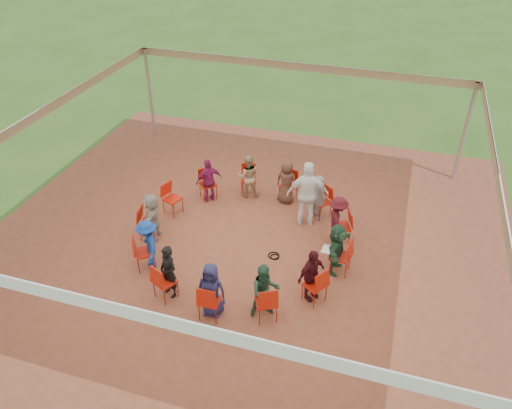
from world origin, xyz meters
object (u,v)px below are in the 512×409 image
(chair_11, at_px, (266,302))
(person_seated_6, at_px, (152,217))
(chair_1, at_px, (341,227))
(standing_person, at_px, (308,194))
(chair_10, at_px, (210,301))
(person_seated_1, at_px, (337,220))
(cable_coil, at_px, (274,256))
(person_seated_9, at_px, (211,290))
(chair_2, at_px, (321,202))
(person_seated_8, at_px, (169,272))
(chair_0, at_px, (341,257))
(person_seated_11, at_px, (311,275))
(person_seated_2, at_px, (318,197))
(chair_6, at_px, (172,199))
(chair_12, at_px, (315,285))
(person_seated_3, at_px, (287,182))
(person_seated_4, at_px, (248,176))
(chair_4, at_px, (248,180))
(person_seated_7, at_px, (148,245))
(laptop, at_px, (329,248))
(person_seated_5, at_px, (209,180))
(chair_7, at_px, (149,223))
(chair_9, at_px, (165,282))
(person_seated_0, at_px, (337,248))
(person_seated_10, at_px, (265,291))
(chair_3, at_px, (288,186))
(chair_8, at_px, (144,252))

(chair_11, distance_m, person_seated_6, 3.89)
(chair_1, distance_m, standing_person, 1.19)
(chair_11, bearing_deg, chair_10, 166.15)
(person_seated_1, bearing_deg, cable_coil, 106.16)
(person_seated_9, bearing_deg, chair_2, 68.68)
(chair_2, distance_m, person_seated_8, 4.69)
(chair_0, bearing_deg, person_seated_11, 160.26)
(person_seated_11, bearing_deg, person_seated_2, 41.54)
(chair_6, bearing_deg, chair_12, 83.08)
(person_seated_3, relative_size, person_seated_4, 1.00)
(person_seated_6, bearing_deg, chair_4, 140.11)
(person_seated_7, distance_m, person_seated_9, 2.14)
(person_seated_9, bearing_deg, chair_11, 7.95)
(person_seated_7, distance_m, laptop, 4.15)
(person_seated_5, xyz_separation_m, person_seated_6, (-0.70, -2.02, 0.00))
(chair_4, xyz_separation_m, person_seated_2, (2.12, -0.56, 0.20))
(chair_0, bearing_deg, chair_4, 55.38)
(person_seated_7, height_order, standing_person, standing_person)
(chair_7, bearing_deg, person_seated_4, 136.82)
(chair_9, xyz_separation_m, person_seated_3, (1.54, 4.42, 0.20))
(person_seated_0, bearing_deg, chair_11, 155.08)
(chair_12, relative_size, person_seated_7, 0.70)
(person_seated_2, bearing_deg, chair_9, 97.10)
(person_seated_2, distance_m, person_seated_3, 1.10)
(person_seated_0, xyz_separation_m, cable_coil, (-1.47, 0.04, -0.63))
(chair_10, distance_m, person_seated_6, 3.14)
(laptop, bearing_deg, person_seated_3, 39.16)
(chair_2, xyz_separation_m, person_seated_8, (-2.55, -3.93, 0.20))
(person_seated_8, distance_m, person_seated_9, 1.10)
(person_seated_1, relative_size, person_seated_4, 1.00)
(chair_4, relative_size, person_seated_5, 0.70)
(person_seated_1, bearing_deg, person_seated_10, 138.46)
(chair_0, height_order, person_seated_1, person_seated_1)
(chair_7, xyz_separation_m, chair_9, (1.33, -1.81, 0.00))
(chair_10, xyz_separation_m, person_seated_9, (-0.00, 0.12, 0.20))
(chair_3, height_order, chair_9, same)
(chair_3, distance_m, chair_11, 4.52)
(chair_2, distance_m, chair_8, 4.80)
(chair_8, relative_size, person_seated_2, 0.70)
(person_seated_7, bearing_deg, person_seated_0, 69.23)
(person_seated_2, distance_m, laptop, 2.07)
(chair_8, xyz_separation_m, person_seated_9, (2.02, -0.86, 0.20))
(person_seated_8, height_order, person_seated_11, same)
(chair_6, bearing_deg, standing_person, 118.75)
(person_seated_4, height_order, laptop, person_seated_4)
(standing_person, bearing_deg, chair_0, 111.78)
(person_seated_8, bearing_deg, chair_1, 68.68)
(chair_2, xyz_separation_m, chair_3, (-1.04, 0.51, 0.00))
(person_seated_5, height_order, person_seated_11, same)
(person_seated_1, bearing_deg, person_seated_2, 13.85)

